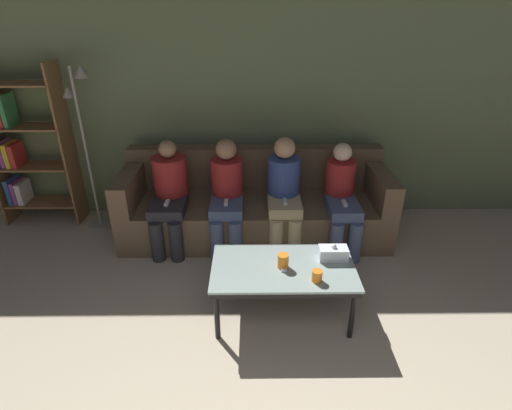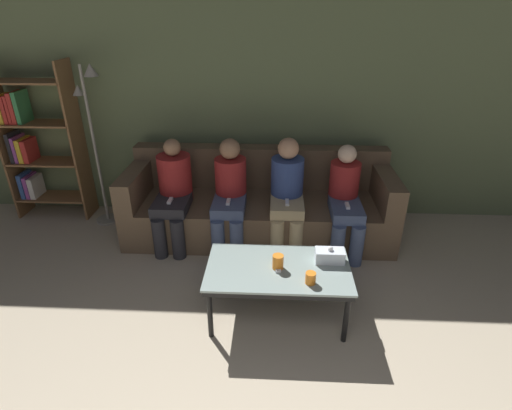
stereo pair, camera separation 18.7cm
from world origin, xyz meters
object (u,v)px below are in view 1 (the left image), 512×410
Objects in this scene: seated_person_mid_right at (284,190)px; bookshelf at (21,147)px; cup_near_left at (283,261)px; coffee_table at (283,271)px; seated_person_mid_left at (227,192)px; tissue_box at (333,253)px; couch at (255,205)px; game_remote at (283,265)px; seated_person_left_end at (169,192)px; standing_lamp at (85,133)px; cup_near_right at (317,276)px; seated_person_right_end at (342,195)px.

bookshelf is at bearing 169.68° from seated_person_mid_right.
coffee_table is at bearing 71.49° from cup_near_left.
bookshelf is 1.62× the size of seated_person_mid_left.
bookshelf reaches higher than tissue_box.
couch reaches higher than cup_near_left.
couch is 18.17× the size of game_remote.
coffee_table is 4.92× the size of tissue_box.
cup_near_left is 0.10× the size of seated_person_mid_right.
bookshelf reaches higher than game_remote.
seated_person_left_end reaches higher than couch.
cup_near_left is at bearing -81.66° from couch.
standing_lamp reaches higher than couch.
couch is 1.58× the size of standing_lamp.
standing_lamp is at bearing 156.91° from seated_person_left_end.
cup_near_left is 0.29m from cup_near_right.
bookshelf is 1.75m from seated_person_left_end.
seated_person_right_end is at bearing 75.11° from tissue_box.
seated_person_mid_right is (-0.31, 1.01, 0.07)m from tissue_box.
seated_person_mid_left is at bearing 118.99° from cup_near_right.
seated_person_left_end is at bearing -179.52° from seated_person_mid_right.
seated_person_mid_left reaches higher than cup_near_left.
couch is 31.37× the size of cup_near_right.
game_remote is at bearing -121.28° from seated_person_right_end.
seated_person_mid_right is at bearing 85.54° from cup_near_left.
seated_person_mid_right is (0.09, 1.12, 0.07)m from cup_near_left.
bookshelf is 0.80m from standing_lamp.
cup_near_left is at bearing -121.15° from seated_person_right_end.
coffee_table is 0.41m from tissue_box.
seated_person_mid_right is at bearing -36.73° from couch.
seated_person_mid_left is 1.04× the size of seated_person_right_end.
cup_near_left is 0.10× the size of seated_person_mid_left.
bookshelf is (-2.70, 1.62, 0.40)m from game_remote.
cup_near_left reaches higher than cup_near_right.
standing_lamp is 1.57m from seated_person_mid_left.
seated_person_mid_left reaches higher than coffee_table.
seated_person_mid_right is 1.06× the size of seated_person_right_end.
seated_person_mid_right is (2.78, -0.51, -0.29)m from bookshelf.
game_remote is 0.14× the size of seated_person_left_end.
tissue_box is 0.41m from game_remote.
seated_person_right_end is (0.65, 1.07, 0.13)m from coffee_table.
seated_person_mid_left is at bearing 113.34° from cup_near_left.
seated_person_left_end is 0.99× the size of seated_person_mid_left.
cup_near_left is at bearing -108.51° from game_remote.
bookshelf reaches higher than seated_person_left_end.
tissue_box is 1.33m from seated_person_mid_left.
couch is 0.91m from seated_person_left_end.
tissue_box is 1.06m from seated_person_mid_right.
seated_person_mid_left reaches higher than couch.
tissue_box is 0.21× the size of seated_person_left_end.
coffee_table is at bearing 141.34° from cup_near_right.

